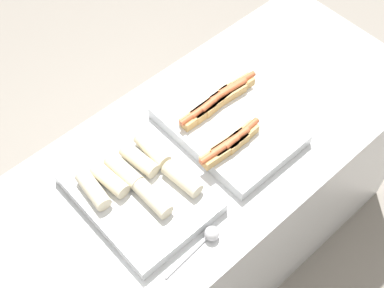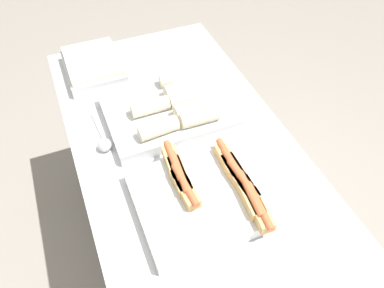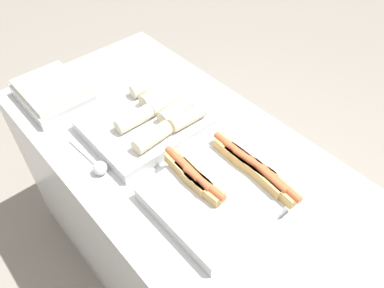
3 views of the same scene
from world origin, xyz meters
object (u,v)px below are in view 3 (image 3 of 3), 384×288
Objects in this scene: tray_hotdogs at (229,183)px; tray_side_front at (52,93)px; serving_spoon_near at (98,166)px; tray_wraps at (153,117)px.

tray_hotdogs reaches higher than tray_side_front.
tray_side_front is 0.45m from serving_spoon_near.
tray_wraps is 2.10× the size of serving_spoon_near.
tray_wraps reaches higher than tray_side_front.
tray_hotdogs is 0.44m from serving_spoon_near.
tray_hotdogs is 0.40m from tray_wraps.
tray_hotdogs is at bearing 38.12° from serving_spoon_near.
tray_hotdogs is at bearing 14.92° from tray_side_front.
tray_wraps is 0.44m from tray_side_front.
serving_spoon_near is at bearing -7.94° from tray_side_front.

